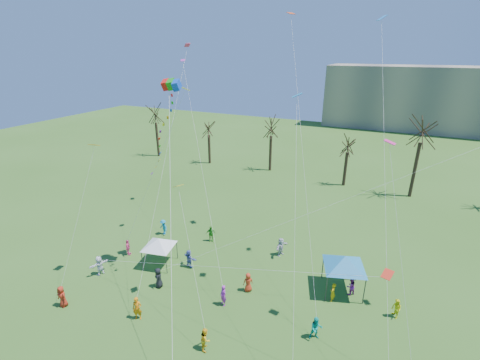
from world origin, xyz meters
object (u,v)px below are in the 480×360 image
at_px(distant_building, 457,100).
at_px(canopy_tent_white, 159,243).
at_px(big_box_kite, 165,138).
at_px(canopy_tent_blue, 345,262).

relative_size(distant_building, canopy_tent_white, 16.97).
bearing_deg(big_box_kite, distant_building, 69.10).
distance_m(distant_building, canopy_tent_white, 80.27).
height_order(big_box_kite, canopy_tent_white, big_box_kite).
xyz_separation_m(distant_building, canopy_tent_blue, (-14.77, -70.70, -4.70)).
distance_m(big_box_kite, canopy_tent_white, 10.29).
distance_m(canopy_tent_white, canopy_tent_blue, 16.16).
bearing_deg(canopy_tent_blue, canopy_tent_white, -168.10).
height_order(distant_building, big_box_kite, big_box_kite).
distance_m(distant_building, canopy_tent_blue, 72.38).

